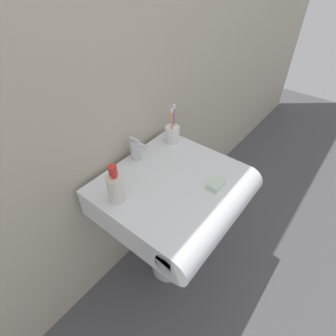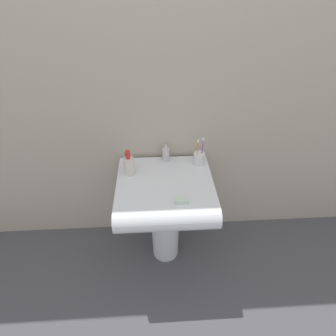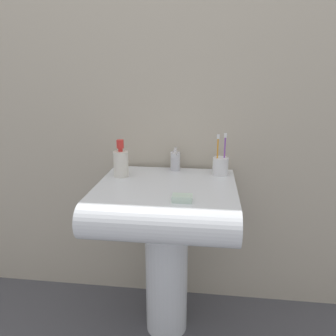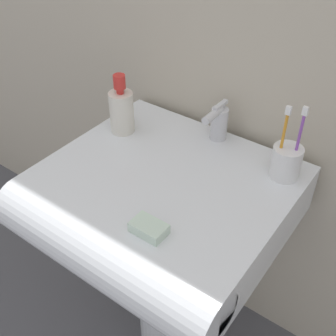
% 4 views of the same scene
% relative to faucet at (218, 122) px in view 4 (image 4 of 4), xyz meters
% --- Properties ---
extents(ground_plane, '(6.00, 6.00, 0.00)m').
position_rel_faucet_xyz_m(ground_plane, '(-0.02, -0.20, -0.79)').
color(ground_plane, '#4C4C51').
rests_on(ground_plane, ground).
extents(sink_pedestal, '(0.19, 0.19, 0.60)m').
position_rel_faucet_xyz_m(sink_pedestal, '(-0.02, -0.20, -0.49)').
color(sink_pedestal, white).
rests_on(sink_pedestal, ground).
extents(sink_basin, '(0.58, 0.55, 0.14)m').
position_rel_faucet_xyz_m(sink_basin, '(-0.02, -0.25, -0.12)').
color(sink_basin, white).
rests_on(sink_basin, sink_pedestal).
extents(faucet, '(0.05, 0.10, 0.11)m').
position_rel_faucet_xyz_m(faucet, '(0.00, 0.00, 0.00)').
color(faucet, silver).
rests_on(faucet, sink_basin).
extents(toothbrush_cup, '(0.07, 0.07, 0.19)m').
position_rel_faucet_xyz_m(toothbrush_cup, '(0.21, -0.04, -0.01)').
color(toothbrush_cup, white).
rests_on(toothbrush_cup, sink_basin).
extents(soap_bottle, '(0.07, 0.07, 0.17)m').
position_rel_faucet_xyz_m(soap_bottle, '(-0.23, -0.12, 0.01)').
color(soap_bottle, silver).
rests_on(soap_bottle, sink_basin).
extents(bar_soap, '(0.07, 0.05, 0.02)m').
position_rel_faucet_xyz_m(bar_soap, '(0.06, -0.38, -0.04)').
color(bar_soap, silver).
rests_on(bar_soap, sink_basin).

